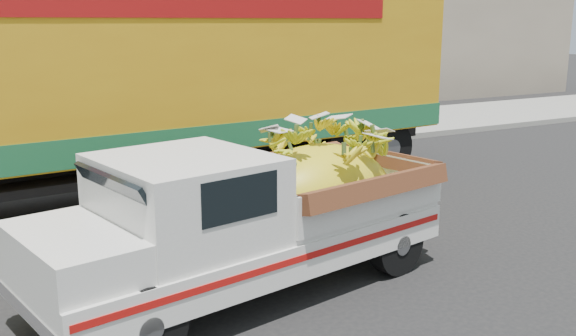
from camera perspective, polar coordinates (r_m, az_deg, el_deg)
ground at (r=8.54m, az=1.28°, el=-8.55°), size 100.00×100.00×0.00m
curb at (r=14.42m, az=-11.95°, el=0.45°), size 60.00×0.25×0.15m
sidewalk at (r=16.41m, az=-14.08°, el=1.82°), size 60.00×4.00×0.14m
building_right at (r=28.81m, az=10.26°, el=12.50°), size 14.00×6.00×6.00m
pickup_truck at (r=7.65m, az=-1.55°, el=-3.70°), size 5.23×2.76×1.74m
semi_trailer at (r=11.61m, az=-11.84°, el=7.71°), size 12.04×3.59×3.80m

